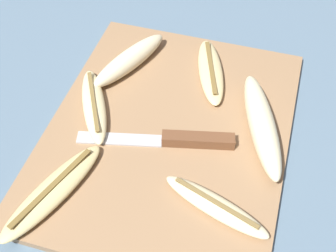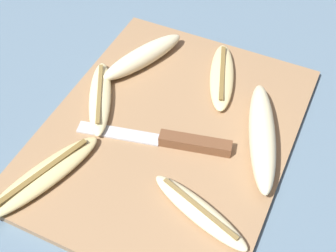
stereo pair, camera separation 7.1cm
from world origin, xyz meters
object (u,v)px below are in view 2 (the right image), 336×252
at_px(knife, 181,142).
at_px(banana_spotted_left, 44,176).
at_px(banana_soft_right, 100,97).
at_px(banana_pale_long, 262,135).
at_px(banana_bright_far, 143,57).
at_px(banana_cream_curved, 199,211).
at_px(banana_mellow_near, 222,76).

relative_size(knife, banana_spotted_left, 1.22).
distance_m(banana_soft_right, banana_pale_long, 0.26).
bearing_deg(banana_spotted_left, banana_bright_far, -2.94).
height_order(knife, banana_bright_far, banana_bright_far).
xyz_separation_m(knife, banana_bright_far, (0.14, 0.13, 0.01)).
xyz_separation_m(banana_cream_curved, banana_soft_right, (0.12, 0.23, 0.00)).
xyz_separation_m(banana_cream_curved, banana_bright_far, (0.24, 0.20, 0.01)).
height_order(banana_pale_long, banana_spotted_left, banana_pale_long).
bearing_deg(banana_mellow_near, banana_spotted_left, 152.71).
distance_m(banana_pale_long, banana_mellow_near, 0.15).
height_order(banana_cream_curved, banana_soft_right, banana_soft_right).
bearing_deg(banana_mellow_near, banana_pale_long, -135.54).
xyz_separation_m(banana_bright_far, banana_mellow_near, (0.02, -0.14, -0.01)).
height_order(knife, banana_pale_long, banana_pale_long).
distance_m(knife, banana_spotted_left, 0.20).
distance_m(banana_soft_right, banana_spotted_left, 0.17).
xyz_separation_m(knife, banana_pale_long, (0.05, -0.11, 0.01)).
xyz_separation_m(knife, banana_cream_curved, (-0.10, -0.07, 0.00)).
distance_m(banana_bright_far, banana_mellow_near, 0.14).
xyz_separation_m(banana_soft_right, banana_mellow_near, (0.13, -0.16, -0.00)).
bearing_deg(banana_pale_long, banana_mellow_near, 44.46).
relative_size(banana_pale_long, banana_spotted_left, 1.08).
distance_m(knife, banana_mellow_near, 0.16).
xyz_separation_m(banana_pale_long, banana_bright_far, (0.08, 0.24, -0.00)).
distance_m(banana_bright_far, banana_spotted_left, 0.28).
bearing_deg(knife, banana_mellow_near, -14.54).
relative_size(knife, banana_bright_far, 1.40).
bearing_deg(banana_soft_right, banana_pale_long, -84.19).
bearing_deg(banana_cream_curved, banana_soft_right, 61.04).
distance_m(knife, banana_soft_right, 0.16).
bearing_deg(banana_spotted_left, banana_cream_curved, -79.54).
xyz_separation_m(banana_cream_curved, banana_pale_long, (0.15, -0.04, 0.01)).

